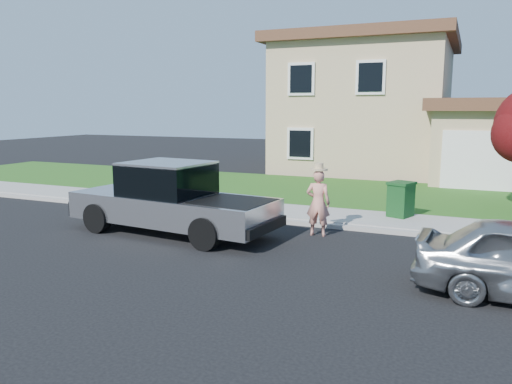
# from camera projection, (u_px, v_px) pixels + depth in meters

# --- Properties ---
(ground) EXTENTS (80.00, 80.00, 0.00)m
(ground) POSITION_uv_depth(u_px,v_px,m) (222.00, 247.00, 11.79)
(ground) COLOR black
(ground) RESTS_ON ground
(curb) EXTENTS (40.00, 0.20, 0.12)m
(curb) POSITION_uv_depth(u_px,v_px,m) (301.00, 223.00, 14.01)
(curb) COLOR gray
(curb) RESTS_ON ground
(sidewalk) EXTENTS (40.00, 2.00, 0.15)m
(sidewalk) POSITION_uv_depth(u_px,v_px,m) (312.00, 215.00, 15.01)
(sidewalk) COLOR gray
(sidewalk) RESTS_ON ground
(lawn) EXTENTS (40.00, 7.00, 0.10)m
(lawn) POSITION_uv_depth(u_px,v_px,m) (347.00, 193.00, 19.09)
(lawn) COLOR #1D4915
(lawn) RESTS_ON ground
(house) EXTENTS (14.00, 11.30, 6.85)m
(house) POSITION_uv_depth(u_px,v_px,m) (390.00, 110.00, 25.59)
(house) COLOR tan
(house) RESTS_ON ground
(pickup_truck) EXTENTS (5.87, 2.50, 1.87)m
(pickup_truck) POSITION_uv_depth(u_px,v_px,m) (171.00, 200.00, 12.99)
(pickup_truck) COLOR black
(pickup_truck) RESTS_ON ground
(woman) EXTENTS (0.65, 0.46, 1.88)m
(woman) POSITION_uv_depth(u_px,v_px,m) (318.00, 202.00, 12.73)
(woman) COLOR #DF8E7A
(woman) RESTS_ON ground
(trash_bin) EXTENTS (0.83, 0.88, 1.01)m
(trash_bin) POSITION_uv_depth(u_px,v_px,m) (401.00, 199.00, 14.37)
(trash_bin) COLOR #103D16
(trash_bin) RESTS_ON sidewalk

